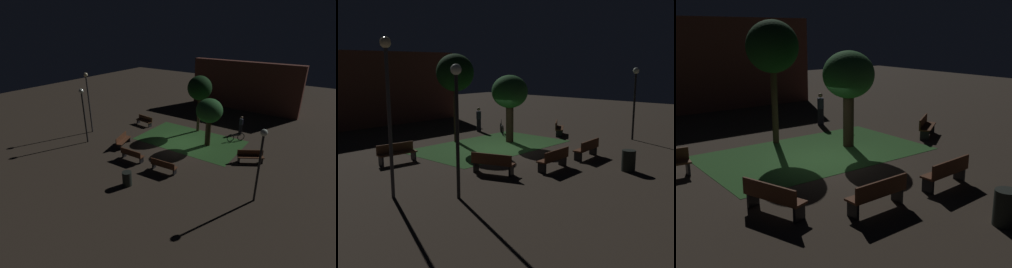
{
  "view_description": "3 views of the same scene",
  "coord_description": "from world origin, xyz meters",
  "views": [
    {
      "loc": [
        10.07,
        -16.47,
        8.96
      ],
      "look_at": [
        -0.85,
        -0.71,
        0.88
      ],
      "focal_mm": 27.67,
      "sensor_mm": 36.0,
      "label": 1
    },
    {
      "loc": [
        -14.96,
        -13.81,
        4.48
      ],
      "look_at": [
        0.11,
        -0.37,
        0.85
      ],
      "focal_mm": 42.05,
      "sensor_mm": 36.0,
      "label": 2
    },
    {
      "loc": [
        -8.25,
        -11.9,
        4.59
      ],
      "look_at": [
        0.73,
        -0.27,
        0.92
      ],
      "focal_mm": 44.35,
      "sensor_mm": 36.0,
      "label": 3
    }
  ],
  "objects": [
    {
      "name": "bench_corner",
      "position": [
        5.63,
        0.1,
        0.48
      ],
      "size": [
        1.78,
        1.37,
        0.88
      ],
      "color": "#512D19",
      "rests_on": "ground"
    },
    {
      "name": "tree_tall_center",
      "position": [
        1.88,
        0.93,
        2.82
      ],
      "size": [
        2.06,
        2.06,
        3.85
      ],
      "color": "#38281C",
      "rests_on": "ground"
    },
    {
      "name": "lamp_post_near_wall",
      "position": [
        -6.57,
        -4.18,
        3.05
      ],
      "size": [
        0.36,
        0.36,
        4.47
      ],
      "color": "black",
      "rests_on": "ground"
    },
    {
      "name": "lamp_post_plaza_west",
      "position": [
        7.27,
        -4.1,
        2.92
      ],
      "size": [
        0.36,
        0.36,
        4.25
      ],
      "color": "black",
      "rests_on": "ground"
    },
    {
      "name": "trash_bin",
      "position": [
        0.48,
        -6.96,
        0.45
      ],
      "size": [
        0.57,
        0.57,
        0.9
      ],
      "primitive_type": "cylinder",
      "color": "black",
      "rests_on": "ground"
    },
    {
      "name": "tree_back_right",
      "position": [
        -0.22,
        3.17,
        3.92
      ],
      "size": [
        2.12,
        2.12,
        5.03
      ],
      "color": "#423021",
      "rests_on": "ground"
    },
    {
      "name": "pedestrian",
      "position": [
        3.19,
        4.81,
        0.85
      ],
      "size": [
        0.34,
        0.34,
        1.61
      ],
      "color": "black",
      "rests_on": "ground"
    },
    {
      "name": "bench_front_right",
      "position": [
        -5.21,
        1.59,
        0.48
      ],
      "size": [
        1.84,
        0.67,
        0.88
      ],
      "color": "brown",
      "rests_on": "ground"
    },
    {
      "name": "bicycle",
      "position": [
        3.47,
        2.99,
        0.34
      ],
      "size": [
        1.1,
        1.26,
        0.93
      ],
      "color": "black",
      "rests_on": "ground"
    },
    {
      "name": "bench_lawn_edge",
      "position": [
        -3.67,
        -3.0,
        0.48
      ],
      "size": [
        1.03,
        1.86,
        0.88
      ],
      "color": "brown",
      "rests_on": "ground"
    },
    {
      "name": "bench_back_row",
      "position": [
        1.39,
        -4.46,
        0.48
      ],
      "size": [
        1.83,
        0.6,
        0.88
      ],
      "color": "brown",
      "rests_on": "ground"
    },
    {
      "name": "lamp_post_path_center",
      "position": [
        -7.99,
        -2.47,
        3.53
      ],
      "size": [
        0.36,
        0.36,
        5.32
      ],
      "color": "#333338",
      "rests_on": "ground"
    },
    {
      "name": "bench_by_lamp",
      "position": [
        -1.38,
        -4.46,
        0.48
      ],
      "size": [
        1.82,
        0.54,
        0.88
      ],
      "color": "brown",
      "rests_on": "ground"
    },
    {
      "name": "building_wall_backdrop",
      "position": [
        0.7,
        11.87,
        2.68
      ],
      "size": [
        12.09,
        0.8,
        5.36
      ],
      "primitive_type": "cube",
      "color": "brown",
      "rests_on": "ground"
    },
    {
      "name": "grass_lawn",
      "position": [
        0.26,
        0.94,
        0.01
      ],
      "size": [
        8.42,
        5.04,
        0.01
      ],
      "primitive_type": "cube",
      "color": "#2D6028",
      "rests_on": "ground"
    },
    {
      "name": "ground_plane",
      "position": [
        0.0,
        0.0,
        0.0
      ],
      "size": [
        60.0,
        60.0,
        0.0
      ],
      "primitive_type": "plane",
      "color": "#3D3328"
    }
  ]
}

